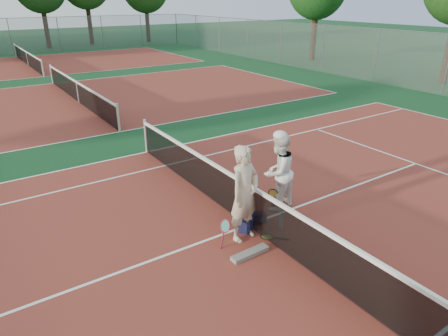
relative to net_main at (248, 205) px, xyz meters
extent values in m
plane|color=#0F371A|center=(0.00, 0.00, -0.51)|extent=(130.00, 130.00, 0.00)
cube|color=maroon|center=(0.00, 0.00, -0.51)|extent=(23.77, 10.97, 0.01)
cube|color=maroon|center=(0.00, 13.50, -0.51)|extent=(23.77, 10.97, 0.01)
cube|color=maroon|center=(0.00, 27.00, -0.51)|extent=(23.77, 10.97, 0.01)
imported|color=#C6B399|center=(-0.35, -0.32, 0.52)|extent=(0.85, 0.66, 2.05)
imported|color=white|center=(1.07, 0.29, 0.43)|extent=(1.04, 0.89, 1.87)
cube|color=black|center=(-0.13, -0.13, -0.36)|extent=(0.46, 0.43, 0.30)
cube|color=black|center=(0.28, -0.03, -0.39)|extent=(0.35, 0.29, 0.24)
cube|color=slate|center=(-0.64, -0.92, -0.47)|extent=(0.84, 0.22, 0.09)
cylinder|color=#C8DFFD|center=(0.49, -0.53, -0.36)|extent=(0.09, 0.09, 0.30)
cylinder|color=#382314|center=(3.69, 37.48, 1.93)|extent=(0.44, 0.44, 4.87)
cylinder|color=#382314|center=(8.18, 38.36, 2.04)|extent=(0.44, 0.44, 5.09)
cylinder|color=#382314|center=(14.30, 37.57, 1.86)|extent=(0.44, 0.44, 4.74)
cylinder|color=#382314|center=(19.44, 17.34, 1.74)|extent=(0.44, 0.44, 4.50)
camera|label=1|loc=(-4.70, -6.07, 4.18)|focal=32.00mm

